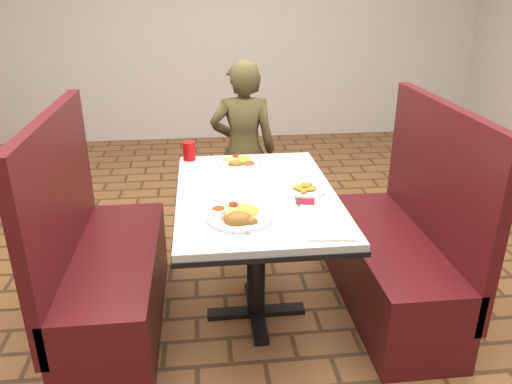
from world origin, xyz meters
TOP-DOWN VIEW (x-y plane):
  - dining_table at (0.00, 0.00)m, footprint 0.81×1.21m
  - booth_bench_left at (-0.80, 0.00)m, footprint 0.47×1.20m
  - booth_bench_right at (0.80, 0.00)m, footprint 0.47×1.20m
  - diner_person at (0.03, 1.02)m, footprint 0.49×0.35m
  - near_dinner_plate at (-0.11, -0.31)m, footprint 0.30×0.30m
  - far_dinner_plate at (-0.05, 0.42)m, footprint 0.25×0.25m
  - plantain_plate at (0.25, -0.02)m, footprint 0.20×0.20m
  - maroon_napkin at (0.23, -0.14)m, footprint 0.11×0.11m
  - spoon_utensil at (0.18, -0.15)m, footprint 0.01×0.13m
  - red_tumbler at (-0.34, 0.54)m, footprint 0.07×0.07m
  - paper_napkin at (0.26, -0.48)m, footprint 0.21×0.17m
  - knife_utensil at (-0.11, -0.39)m, footprint 0.07×0.14m
  - fork_utensil at (-0.11, -0.38)m, footprint 0.08×0.13m
  - lettuce_shreds at (0.04, 0.06)m, footprint 0.28×0.32m

SIDE VIEW (x-z plane):
  - booth_bench_left at x=-0.80m, z-range -0.26..0.92m
  - booth_bench_right at x=0.80m, z-range -0.26..0.92m
  - diner_person at x=0.03m, z-range 0.00..1.27m
  - dining_table at x=0.00m, z-range 0.28..1.03m
  - lettuce_shreds at x=0.04m, z-range 0.75..0.75m
  - maroon_napkin at x=0.23m, z-range 0.75..0.75m
  - spoon_utensil at x=0.18m, z-range 0.75..0.76m
  - paper_napkin at x=0.26m, z-range 0.75..0.76m
  - knife_utensil at x=-0.11m, z-range 0.76..0.76m
  - fork_utensil at x=-0.11m, z-range 0.76..0.76m
  - plantain_plate at x=0.25m, z-range 0.75..0.78m
  - far_dinner_plate at x=-0.05m, z-range 0.74..0.80m
  - near_dinner_plate at x=-0.11m, z-range 0.74..0.83m
  - red_tumbler at x=-0.34m, z-range 0.75..0.86m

